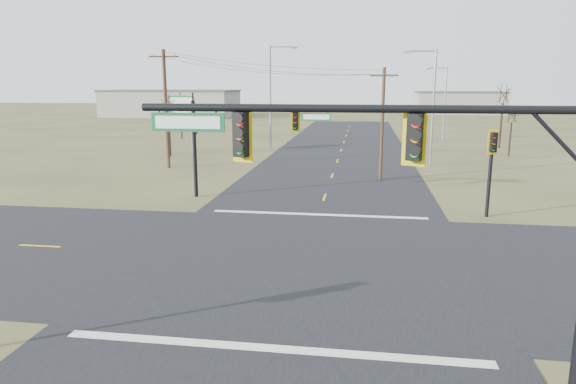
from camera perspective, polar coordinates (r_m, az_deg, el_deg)
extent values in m
plane|color=olive|center=(21.71, 1.67, -7.50)|extent=(320.00, 320.00, 0.00)
cube|color=black|center=(21.71, 1.67, -7.48)|extent=(160.00, 14.00, 0.02)
cube|color=black|center=(21.70, 1.67, -7.47)|extent=(14.00, 160.00, 0.02)
cube|color=silver|center=(14.90, -1.86, -16.96)|extent=(12.00, 0.40, 0.01)
cube|color=silver|center=(28.84, 3.41, -2.51)|extent=(12.00, 0.40, 0.01)
cylinder|color=black|center=(11.83, 8.20, 9.15)|extent=(10.40, 0.19, 0.19)
cube|color=#0D5F2D|center=(12.56, -11.06, 7.61)|extent=(1.80, 0.05, 0.45)
cylinder|color=black|center=(33.49, -10.33, 4.67)|extent=(0.25, 0.25, 6.17)
cylinder|color=black|center=(32.26, -4.10, 9.00)|extent=(7.50, 0.16, 0.16)
cube|color=#0D5F2D|center=(31.67, 3.17, 8.32)|extent=(1.80, 0.05, 0.45)
cylinder|color=black|center=(30.07, 21.50, 1.77)|extent=(0.20, 0.20, 4.68)
cylinder|color=#49321F|center=(39.43, 10.43, 7.37)|extent=(0.24, 0.24, 8.39)
cube|color=#49321F|center=(39.32, 10.63, 12.60)|extent=(2.05, 0.29, 0.12)
cylinder|color=#49321F|center=(45.57, -13.39, 8.87)|extent=(0.29, 0.29, 10.02)
cube|color=#49321F|center=(45.56, -13.66, 14.41)|extent=(2.44, 0.52, 0.12)
cylinder|color=gray|center=(55.14, -13.01, 7.26)|extent=(0.16, 0.16, 5.97)
cylinder|color=gray|center=(54.32, -10.65, 7.30)|extent=(0.16, 0.16, 5.97)
cube|color=#0D5F2D|center=(54.60, -11.93, 9.36)|extent=(3.18, 0.35, 1.99)
cylinder|color=gray|center=(47.33, 15.82, 8.93)|extent=(0.20, 0.20, 10.16)
cylinder|color=gray|center=(47.22, 14.65, 14.92)|extent=(2.44, 0.12, 0.12)
cube|color=gray|center=(47.10, 13.12, 14.88)|extent=(0.60, 0.36, 0.18)
cylinder|color=gray|center=(68.58, 17.03, 9.32)|extent=(0.19, 0.19, 9.30)
cylinder|color=gray|center=(68.40, 16.32, 13.09)|extent=(2.23, 0.11, 0.11)
cube|color=gray|center=(68.26, 15.36, 13.06)|extent=(0.52, 0.25, 0.17)
cylinder|color=gray|center=(58.04, -1.98, 10.43)|extent=(0.23, 0.23, 11.32)
cylinder|color=gray|center=(57.92, -0.65, 15.84)|extent=(2.72, 0.14, 0.14)
cube|color=gray|center=(57.72, 0.74, 15.75)|extent=(0.64, 0.33, 0.20)
cylinder|color=black|center=(53.03, -13.05, 6.09)|extent=(0.20, 0.20, 4.14)
cylinder|color=black|center=(69.89, -11.77, 7.56)|extent=(0.20, 0.20, 4.27)
cylinder|color=black|center=(56.61, 23.44, 5.38)|extent=(0.17, 0.17, 3.37)
cylinder|color=black|center=(63.33, 22.58, 6.83)|extent=(0.22, 0.22, 5.08)
cube|color=gray|center=(118.26, -12.83, 9.53)|extent=(28.00, 14.00, 5.50)
cube|color=gray|center=(132.37, 18.44, 9.34)|extent=(20.00, 12.00, 5.00)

